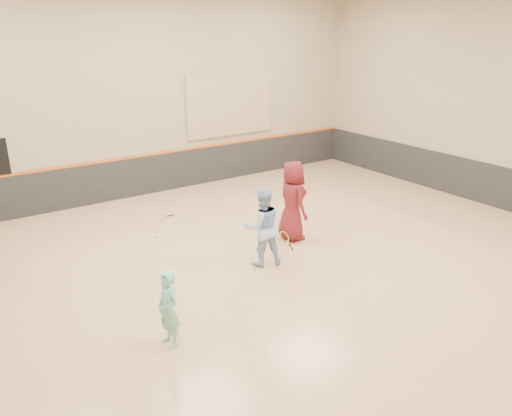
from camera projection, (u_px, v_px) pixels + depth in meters
room at (267, 228)px, 10.67m from camera, size 15.04×12.04×6.22m
wainscot_back at (154, 174)px, 15.37m from camera, size 14.90×0.04×1.20m
wainscot_right at (472, 180)px, 14.73m from camera, size 0.04×11.90×1.20m
accent_stripe at (153, 154)px, 15.15m from camera, size 14.90×0.03×0.06m
acoustic_panel at (230, 104)px, 16.19m from camera, size 3.20×0.08×2.00m
girl at (169, 309)px, 7.89m from camera, size 0.36×0.51×1.31m
instructor at (262, 227)px, 10.59m from camera, size 0.99×0.86×1.73m
young_man at (292, 201)px, 11.86m from camera, size 0.75×1.03×1.94m
held_racket at (284, 237)px, 10.59m from camera, size 0.40×0.40×0.48m
spare_racket at (160, 215)px, 13.49m from camera, size 0.67×0.67×0.13m
ball_under_racket at (254, 268)px, 10.63m from camera, size 0.07×0.07×0.07m
ball_in_hand at (303, 193)px, 11.79m from camera, size 0.07×0.07×0.07m
ball_beside_spare at (156, 236)px, 12.23m from camera, size 0.07×0.07×0.07m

